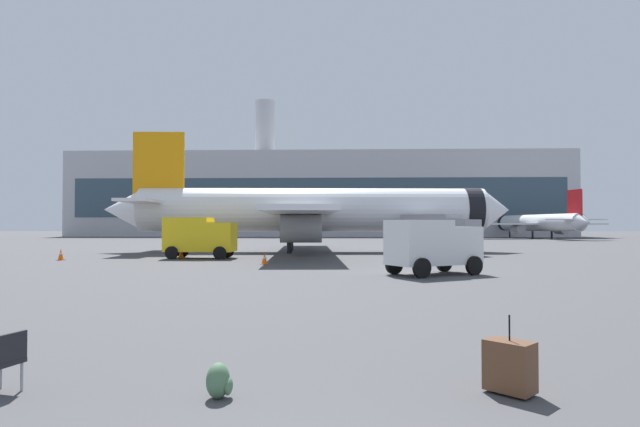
# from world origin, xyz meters

# --- Properties ---
(airplane_at_gate) EXTENTS (35.75, 32.23, 10.50)m
(airplane_at_gate) POSITION_xyz_m (-2.25, 42.67, 3.66)
(airplane_at_gate) COLOR white
(airplane_at_gate) RESTS_ON ground
(airplane_taxiing) EXTENTS (24.25, 26.70, 7.88)m
(airplane_taxiing) POSITION_xyz_m (34.83, 89.14, 2.74)
(airplane_taxiing) COLOR silver
(airplane_taxiing) RESTS_ON ground
(service_truck) EXTENTS (4.86, 2.64, 2.90)m
(service_truck) POSITION_xyz_m (-9.62, 33.48, 1.61)
(service_truck) COLOR yellow
(service_truck) RESTS_ON ground
(fuel_truck) EXTENTS (5.99, 5.89, 3.20)m
(fuel_truck) POSITION_xyz_m (8.22, 38.80, 1.77)
(fuel_truck) COLOR gray
(fuel_truck) RESTS_ON ground
(cargo_van) EXTENTS (4.81, 3.98, 2.60)m
(cargo_van) POSITION_xyz_m (4.68, 21.68, 1.45)
(cargo_van) COLOR white
(cargo_van) RESTS_ON ground
(safety_cone_near) EXTENTS (0.44, 0.44, 0.67)m
(safety_cone_near) POSITION_xyz_m (-4.26, 28.19, 0.33)
(safety_cone_near) COLOR #F2590C
(safety_cone_near) RESTS_ON ground
(safety_cone_mid) EXTENTS (0.44, 0.44, 0.76)m
(safety_cone_mid) POSITION_xyz_m (-11.21, 34.36, 0.37)
(safety_cone_mid) COLOR #F2590C
(safety_cone_mid) RESTS_ON ground
(safety_cone_far) EXTENTS (0.44, 0.44, 0.77)m
(safety_cone_far) POSITION_xyz_m (-18.43, 31.26, 0.38)
(safety_cone_far) COLOR #F2590C
(safety_cone_far) RESTS_ON ground
(rolling_suitcase) EXTENTS (0.74, 0.73, 1.10)m
(rolling_suitcase) POSITION_xyz_m (2.60, 4.02, 0.39)
(rolling_suitcase) COLOR brown
(rolling_suitcase) RESTS_ON ground
(traveller_backpack) EXTENTS (0.36, 0.40, 0.48)m
(traveller_backpack) POSITION_xyz_m (-1.42, 3.69, 0.23)
(traveller_backpack) COLOR #476B4C
(traveller_backpack) RESTS_ON ground
(gate_chair) EXTENTS (0.59, 0.59, 0.86)m
(gate_chair) POSITION_xyz_m (-4.45, 3.75, 0.50)
(gate_chair) COLOR black
(gate_chair) RESTS_ON ground
(terminal_building) EXTENTS (104.08, 18.15, 29.56)m
(terminal_building) POSITION_xyz_m (-4.11, 110.80, 8.88)
(terminal_building) COLOR #B2B2B7
(terminal_building) RESTS_ON ground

